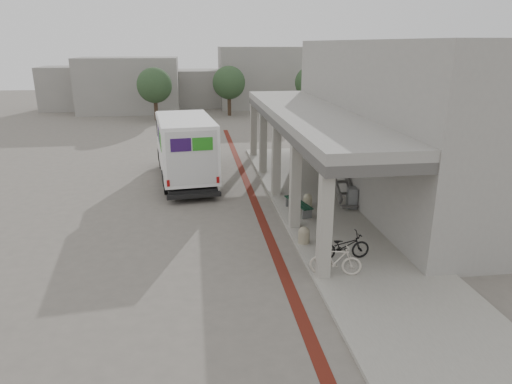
{
  "coord_description": "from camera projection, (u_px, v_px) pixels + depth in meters",
  "views": [
    {
      "loc": [
        -1.6,
        -15.54,
        6.87
      ],
      "look_at": [
        0.6,
        0.4,
        1.6
      ],
      "focal_mm": 32.0,
      "sensor_mm": 36.0,
      "label": 1
    }
  ],
  "objects": [
    {
      "name": "bike_lane_stripe",
      "position": [
        260.0,
        216.0,
        18.99
      ],
      "size": [
        0.35,
        40.0,
        0.01
      ],
      "primitive_type": "cube",
      "color": "#561A11",
      "rests_on": "ground"
    },
    {
      "name": "tree_right",
      "position": [
        311.0,
        83.0,
        44.59
      ],
      "size": [
        3.2,
        3.2,
        4.8
      ],
      "color": "#38281C",
      "rests_on": "ground"
    },
    {
      "name": "sidewalk",
      "position": [
        345.0,
        230.0,
        17.48
      ],
      "size": [
        4.4,
        28.0,
        0.12
      ],
      "primitive_type": "cube",
      "color": "gray",
      "rests_on": "ground"
    },
    {
      "name": "utility_cabinet",
      "position": [
        352.0,
        198.0,
        19.53
      ],
      "size": [
        0.49,
        0.59,
        0.89
      ],
      "primitive_type": "cube",
      "rotation": [
        0.0,
        0.0,
        -0.17
      ],
      "color": "gray",
      "rests_on": "sidewalk"
    },
    {
      "name": "bench",
      "position": [
        298.0,
        205.0,
        19.05
      ],
      "size": [
        0.85,
        1.96,
        0.45
      ],
      "rotation": [
        0.0,
        0.0,
        0.23
      ],
      "color": "slate",
      "rests_on": "sidewalk"
    },
    {
      "name": "bollard_far",
      "position": [
        308.0,
        200.0,
        19.66
      ],
      "size": [
        0.39,
        0.39,
        0.59
      ],
      "color": "tan",
      "rests_on": "sidewalk"
    },
    {
      "name": "transit_building",
      "position": [
        378.0,
        122.0,
        21.04
      ],
      "size": [
        7.6,
        17.0,
        7.0
      ],
      "color": "gray",
      "rests_on": "ground"
    },
    {
      "name": "ground",
      "position": [
        242.0,
        237.0,
        16.98
      ],
      "size": [
        120.0,
        120.0,
        0.0
      ],
      "primitive_type": "plane",
      "color": "#655E56",
      "rests_on": "ground"
    },
    {
      "name": "tree_left",
      "position": [
        154.0,
        85.0,
        41.7
      ],
      "size": [
        3.2,
        3.2,
        4.8
      ],
      "color": "#38281C",
      "rests_on": "ground"
    },
    {
      "name": "bicycle_cream",
      "position": [
        336.0,
        260.0,
        13.82
      ],
      "size": [
        1.64,
        0.82,
        0.95
      ],
      "primitive_type": "imported",
      "rotation": [
        0.0,
        0.0,
        1.32
      ],
      "color": "beige",
      "rests_on": "sidewalk"
    },
    {
      "name": "fedex_truck",
      "position": [
        184.0,
        146.0,
        23.5
      ],
      "size": [
        3.28,
        8.22,
        3.42
      ],
      "rotation": [
        0.0,
        0.0,
        0.11
      ],
      "color": "black",
      "rests_on": "ground"
    },
    {
      "name": "distant_backdrop",
      "position": [
        180.0,
        83.0,
        49.56
      ],
      "size": [
        28.0,
        10.0,
        6.5
      ],
      "color": "gray",
      "rests_on": "ground"
    },
    {
      "name": "bollard_near",
      "position": [
        304.0,
        235.0,
        16.1
      ],
      "size": [
        0.4,
        0.4,
        0.61
      ],
      "color": "gray",
      "rests_on": "sidewalk"
    },
    {
      "name": "bicycle_black",
      "position": [
        344.0,
        246.0,
        14.85
      ],
      "size": [
        1.75,
        0.66,
        0.91
      ],
      "primitive_type": "imported",
      "rotation": [
        0.0,
        0.0,
        1.6
      ],
      "color": "black",
      "rests_on": "sidewalk"
    },
    {
      "name": "tree_mid",
      "position": [
        229.0,
        83.0,
        44.5
      ],
      "size": [
        3.2,
        3.2,
        4.8
      ],
      "color": "#38281C",
      "rests_on": "ground"
    }
  ]
}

